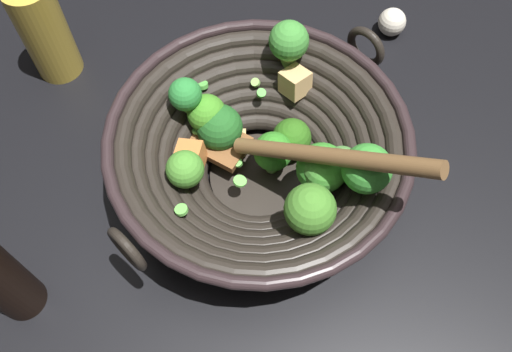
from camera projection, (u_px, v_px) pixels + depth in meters
The scene contains 4 objects.
ground_plane at pixel (258, 179), 0.68m from camera, with size 4.00×4.00×0.00m, color black.
wok at pixel (261, 151), 0.62m from camera, with size 0.34×0.37×0.20m.
cooking_oil_bottle at pixel (42, 27), 0.70m from camera, with size 0.06×0.06×0.19m.
garlic_bulb at pixel (392, 22), 0.78m from camera, with size 0.04×0.04×0.04m, color silver.
Camera 1 is at (0.29, -0.14, 0.60)m, focal length 38.69 mm.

